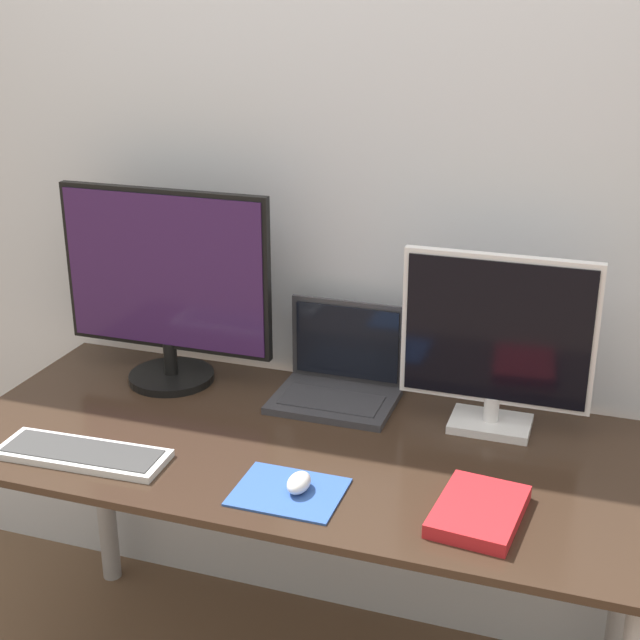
# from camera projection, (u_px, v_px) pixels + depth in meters

# --- Properties ---
(wall_back) EXTENTS (7.00, 0.05, 2.50)m
(wall_back) POSITION_uv_depth(u_px,v_px,m) (357.00, 195.00, 2.25)
(wall_back) COLOR silver
(wall_back) RESTS_ON ground_plane
(desk) EXTENTS (1.62, 0.73, 0.76)m
(desk) POSITION_uv_depth(u_px,v_px,m) (302.00, 490.00, 2.09)
(desk) COLOR #332319
(desk) RESTS_ON ground_plane
(monitor_left) EXTENTS (0.57, 0.22, 0.51)m
(monitor_left) POSITION_uv_depth(u_px,v_px,m) (166.00, 285.00, 2.27)
(monitor_left) COLOR black
(monitor_left) RESTS_ON desk
(monitor_right) EXTENTS (0.44, 0.13, 0.43)m
(monitor_right) POSITION_uv_depth(u_px,v_px,m) (497.00, 341.00, 2.03)
(monitor_right) COLOR silver
(monitor_right) RESTS_ON desk
(laptop) EXTENTS (0.30, 0.23, 0.24)m
(laptop) POSITION_uv_depth(u_px,v_px,m) (340.00, 376.00, 2.25)
(laptop) COLOR #333338
(laptop) RESTS_ON desk
(keyboard) EXTENTS (0.39, 0.15, 0.02)m
(keyboard) POSITION_uv_depth(u_px,v_px,m) (83.00, 454.00, 1.97)
(keyboard) COLOR silver
(keyboard) RESTS_ON desk
(mousepad) EXTENTS (0.22, 0.18, 0.00)m
(mousepad) POSITION_uv_depth(u_px,v_px,m) (289.00, 492.00, 1.84)
(mousepad) COLOR #2D519E
(mousepad) RESTS_ON desk
(mouse) EXTENTS (0.05, 0.07, 0.04)m
(mouse) POSITION_uv_depth(u_px,v_px,m) (299.00, 483.00, 1.83)
(mouse) COLOR silver
(mouse) RESTS_ON mousepad
(book) EXTENTS (0.18, 0.24, 0.03)m
(book) POSITION_uv_depth(u_px,v_px,m) (479.00, 511.00, 1.75)
(book) COLOR red
(book) RESTS_ON desk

